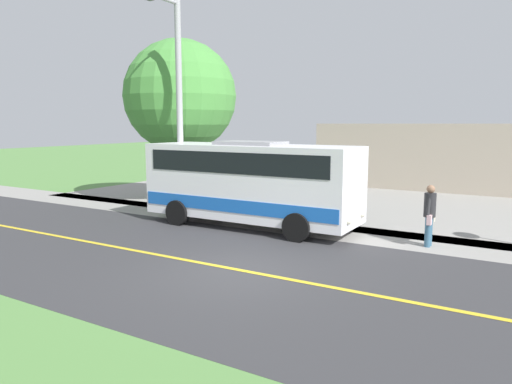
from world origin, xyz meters
name	(u,v)px	position (x,y,z in m)	size (l,w,h in m)	color
ground_plane	(240,270)	(0.00, 0.00, 0.00)	(120.00, 120.00, 0.00)	#548442
road_surface	(240,270)	(0.00, 0.00, 0.00)	(8.00, 100.00, 0.01)	#333335
sidewalk	(323,230)	(-5.20, 0.00, 0.00)	(2.40, 100.00, 0.01)	gray
parking_lot_surface	(451,206)	(-12.40, 3.00, 0.00)	(14.00, 36.00, 0.01)	gray
road_centre_line	(240,270)	(0.00, 0.00, 0.01)	(0.16, 100.00, 0.00)	gold
shuttle_bus_front	(251,180)	(-4.46, -2.42, 1.64)	(2.57, 7.70, 2.99)	white
pedestrian_with_bags	(430,213)	(-4.80, 3.51, 0.99)	(0.72, 0.34, 1.83)	#335972
street_light_pole	(177,99)	(-4.88, -5.98, 4.52)	(1.97, 0.24, 8.22)	#9E9EA3
tree_curbside	(180,96)	(-7.40, -7.92, 4.80)	(5.04, 5.04, 7.33)	brown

